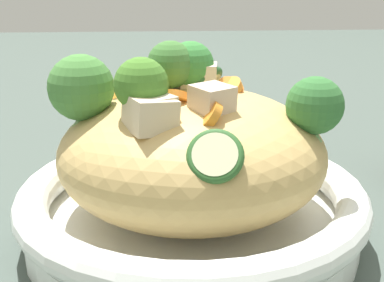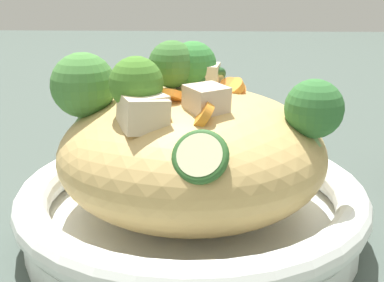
{
  "view_description": "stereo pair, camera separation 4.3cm",
  "coord_description": "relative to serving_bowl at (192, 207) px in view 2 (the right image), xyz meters",
  "views": [
    {
      "loc": [
        -0.03,
        -0.41,
        0.22
      ],
      "look_at": [
        0.0,
        0.0,
        0.09
      ],
      "focal_mm": 49.72,
      "sensor_mm": 36.0,
      "label": 1
    },
    {
      "loc": [
        0.02,
        -0.41,
        0.22
      ],
      "look_at": [
        0.0,
        0.0,
        0.09
      ],
      "focal_mm": 49.72,
      "sensor_mm": 36.0,
      "label": 2
    }
  ],
  "objects": [
    {
      "name": "chicken_chunks",
      "position": [
        -0.01,
        -0.03,
        0.1
      ],
      "size": [
        0.08,
        0.1,
        0.04
      ],
      "color": "beige",
      "rests_on": "serving_bowl"
    },
    {
      "name": "ground_plane",
      "position": [
        0.0,
        0.0,
        -0.03
      ],
      "size": [
        3.0,
        3.0,
        0.0
      ],
      "primitive_type": "plane",
      "color": "#414D46"
    },
    {
      "name": "zucchini_slices",
      "position": [
        0.01,
        -0.03,
        0.09
      ],
      "size": [
        0.05,
        0.15,
        0.06
      ],
      "color": "beige",
      "rests_on": "serving_bowl"
    },
    {
      "name": "carrot_coins",
      "position": [
        -0.01,
        0.01,
        0.09
      ],
      "size": [
        0.14,
        0.14,
        0.04
      ],
      "color": "orange",
      "rests_on": "serving_bowl"
    },
    {
      "name": "serving_bowl",
      "position": [
        0.0,
        0.0,
        0.0
      ],
      "size": [
        0.29,
        0.29,
        0.05
      ],
      "color": "white",
      "rests_on": "ground_plane"
    },
    {
      "name": "noodle_heap",
      "position": [
        -0.0,
        0.0,
        0.05
      ],
      "size": [
        0.22,
        0.22,
        0.11
      ],
      "color": "tan",
      "rests_on": "serving_bowl"
    },
    {
      "name": "broccoli_florets",
      "position": [
        -0.02,
        -0.01,
        0.11
      ],
      "size": [
        0.23,
        0.11,
        0.07
      ],
      "color": "#94AD6B",
      "rests_on": "serving_bowl"
    }
  ]
}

